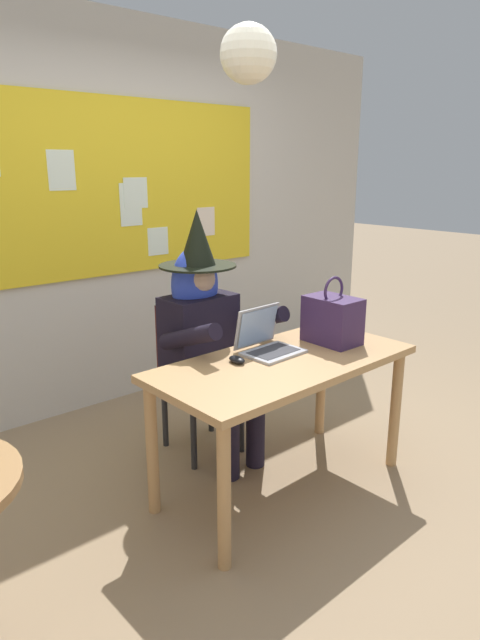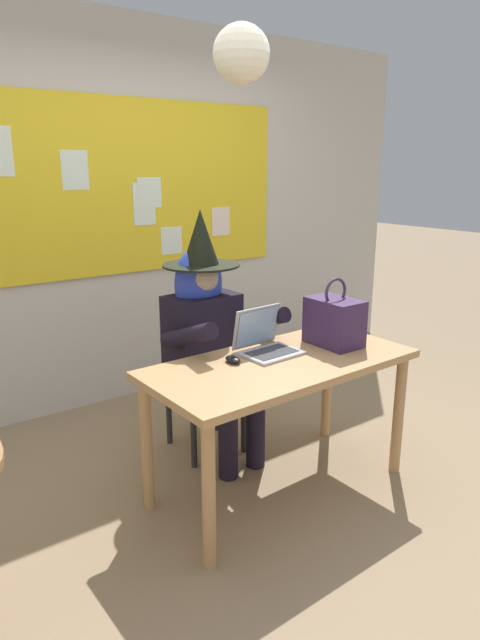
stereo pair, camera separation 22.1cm
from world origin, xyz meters
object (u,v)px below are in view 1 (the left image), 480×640
at_px(chair_at_desk, 195,368).
at_px(desk_main, 284,377).
at_px(computer_mouse, 237,360).
at_px(person_costumed, 206,327).
at_px(handbag, 332,319).
at_px(laptop, 267,342).

bearing_deg(chair_at_desk, desk_main, 10.14).
bearing_deg(computer_mouse, desk_main, -25.80).
height_order(person_costumed, handbag, person_costumed).
bearing_deg(desk_main, computer_mouse, 151.80).
bearing_deg(handbag, person_costumed, 130.83).
bearing_deg(person_costumed, chair_at_desk, 175.82).
distance_m(desk_main, person_costumed, 0.60).
bearing_deg(desk_main, person_costumed, 97.11).
height_order(person_costumed, laptop, person_costumed).
xyz_separation_m(person_costumed, computer_mouse, (-0.15, -0.46, -0.04)).
xyz_separation_m(desk_main, chair_at_desk, (-0.07, 0.69, -0.13)).
xyz_separation_m(chair_at_desk, person_costumed, (-0.00, -0.12, 0.29)).
bearing_deg(computer_mouse, laptop, 9.47).
bearing_deg(computer_mouse, chair_at_desk, 77.57).
distance_m(chair_at_desk, handbag, 0.89).
relative_size(chair_at_desk, laptop, 2.84).
height_order(person_costumed, computer_mouse, person_costumed).
distance_m(desk_main, laptop, 0.21).
bearing_deg(chair_at_desk, person_costumed, 2.66).
bearing_deg(desk_main, handbag, 3.83).
distance_m(person_costumed, laptop, 0.44).
relative_size(computer_mouse, handbag, 0.28).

